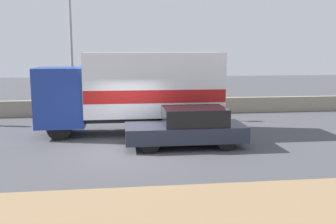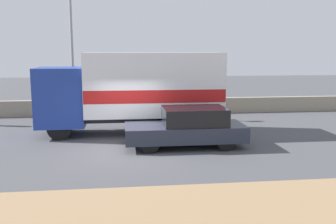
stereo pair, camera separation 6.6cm
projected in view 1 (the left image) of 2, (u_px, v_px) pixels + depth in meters
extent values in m
plane|color=#47474C|center=(131.00, 150.00, 13.80)|extent=(80.00, 80.00, 0.00)
cube|color=gray|center=(127.00, 107.00, 21.34)|extent=(60.00, 0.35, 0.89)
cylinder|color=gray|center=(72.00, 56.00, 20.03)|extent=(0.14, 0.14, 6.65)
cube|color=navy|center=(62.00, 97.00, 15.91)|extent=(1.99, 2.18, 2.46)
cube|color=black|center=(37.00, 85.00, 15.71)|extent=(0.06, 1.85, 1.08)
cube|color=#2D2D33|center=(154.00, 117.00, 16.55)|extent=(5.86, 1.33, 0.25)
cube|color=white|center=(153.00, 84.00, 16.31)|extent=(5.86, 2.41, 2.68)
cube|color=red|center=(153.00, 93.00, 16.38)|extent=(5.83, 2.43, 0.54)
cylinder|color=black|center=(59.00, 128.00, 15.20)|extent=(1.00, 0.28, 1.00)
cylinder|color=black|center=(66.00, 120.00, 17.00)|extent=(1.00, 0.28, 1.00)
cylinder|color=black|center=(193.00, 125.00, 15.88)|extent=(1.00, 0.28, 1.00)
cylinder|color=black|center=(186.00, 117.00, 17.68)|extent=(1.00, 0.28, 1.00)
cylinder|color=black|center=(166.00, 125.00, 15.74)|extent=(1.00, 0.28, 1.00)
cylinder|color=black|center=(161.00, 118.00, 17.54)|extent=(1.00, 0.28, 1.00)
cube|color=#282D3D|center=(185.00, 132.00, 14.17)|extent=(4.50, 1.85, 0.58)
cube|color=black|center=(194.00, 116.00, 14.11)|extent=(2.34, 1.70, 0.65)
cylinder|color=black|center=(150.00, 144.00, 13.24)|extent=(0.71, 0.20, 0.71)
cylinder|color=black|center=(147.00, 134.00, 14.82)|extent=(0.71, 0.20, 0.71)
cylinder|color=black|center=(226.00, 141.00, 13.58)|extent=(0.71, 0.20, 0.71)
cylinder|color=black|center=(215.00, 132.00, 15.16)|extent=(0.71, 0.20, 0.71)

